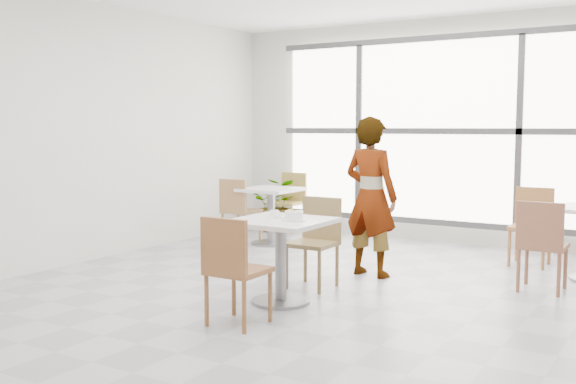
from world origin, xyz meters
The scene contains 16 objects.
floor centered at (0.00, 0.00, 0.00)m, with size 7.00×7.00×0.00m, color #9E9EA5.
wall_back centered at (0.00, 3.50, 1.50)m, with size 6.00×6.00×0.00m, color silver.
wall_left centered at (-3.00, 0.00, 1.50)m, with size 7.00×7.00×0.00m, color silver.
window centered at (0.00, 3.44, 1.50)m, with size 4.60×0.07×2.52m.
main_table centered at (-0.10, -0.27, 0.52)m, with size 0.80×0.80×0.75m.
chair_near centered at (-0.04, -1.06, 0.50)m, with size 0.42×0.42×0.87m.
chair_far centered at (-0.14, 0.45, 0.50)m, with size 0.42×0.42×0.87m.
oatmeal_bowl centered at (0.04, -0.27, 0.79)m, with size 0.21×0.21×0.10m.
coffee_cup centered at (-0.20, -0.21, 0.78)m, with size 0.16×0.13×0.07m.
person centered at (0.12, 1.15, 0.83)m, with size 0.61×0.40×1.66m, color black.
bg_table_left centered at (-1.79, 2.18, 0.49)m, with size 0.70×0.70×0.75m.
bg_chair_left_near centered at (-2.19, 1.98, 0.50)m, with size 0.42×0.42×0.87m.
bg_chair_left_far centered at (-2.16, 3.28, 0.50)m, with size 0.42×0.42×0.87m.
bg_chair_right_near centered at (1.79, 1.34, 0.50)m, with size 0.42×0.42×0.87m.
bg_chair_right_far centered at (1.44, 2.64, 0.50)m, with size 0.42×0.42×0.87m.
plant_left centered at (-2.31, 3.13, 0.40)m, with size 0.72×0.62×0.80m, color #497C3B.
Camera 1 is at (2.98, -5.15, 1.57)m, focal length 41.36 mm.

